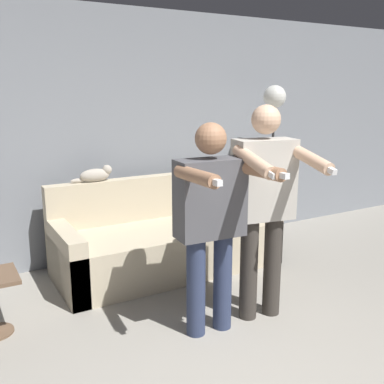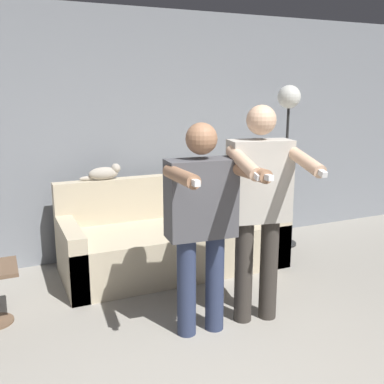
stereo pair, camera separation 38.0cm
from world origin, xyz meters
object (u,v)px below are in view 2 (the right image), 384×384
object	(u,v)px
person_left	(202,215)
floor_lamp	(288,119)
cat	(105,173)
couch	(173,240)
person_right	(260,200)

from	to	relation	value
person_left	floor_lamp	size ratio (longest dim) A/B	0.86
cat	floor_lamp	world-z (taller)	floor_lamp
person_left	floor_lamp	xyz separation A→B (m)	(1.70, 1.40, 0.54)
floor_lamp	couch	bearing A→B (deg)	-175.01
couch	person_left	size ratio (longest dim) A/B	1.40
cat	person_left	bearing A→B (deg)	-78.78
couch	person_right	xyz separation A→B (m)	(0.21, -1.27, 0.69)
couch	floor_lamp	distance (m)	1.86
person_left	person_right	world-z (taller)	person_right
couch	floor_lamp	size ratio (longest dim) A/B	1.20
person_right	cat	distance (m)	1.80
person_left	couch	bearing A→B (deg)	82.18
couch	person_right	bearing A→B (deg)	-80.68
couch	cat	distance (m)	0.96
person_left	cat	size ratio (longest dim) A/B	3.81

